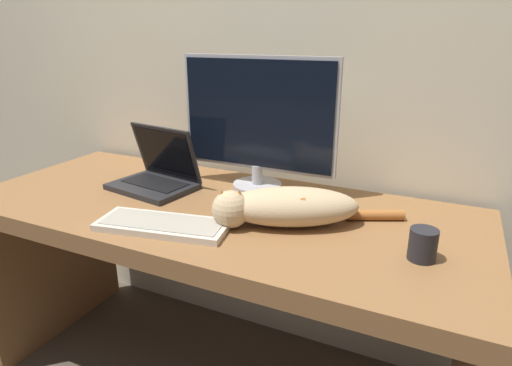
# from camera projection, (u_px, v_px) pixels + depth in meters

# --- Properties ---
(wall_back) EXTENTS (6.40, 0.06, 2.60)m
(wall_back) POSITION_uv_depth(u_px,v_px,m) (266.00, 30.00, 1.60)
(wall_back) COLOR beige
(wall_back) RESTS_ON ground_plane
(desk) EXTENTS (1.72, 0.72, 0.75)m
(desk) POSITION_uv_depth(u_px,v_px,m) (215.00, 244.00, 1.47)
(desk) COLOR olive
(desk) RESTS_ON ground_plane
(monitor) EXTENTS (0.58, 0.18, 0.47)m
(monitor) POSITION_uv_depth(u_px,v_px,m) (258.00, 122.00, 1.50)
(monitor) COLOR #B2B2B7
(monitor) RESTS_ON desk
(laptop) EXTENTS (0.33, 0.26, 0.22)m
(laptop) POSITION_uv_depth(u_px,v_px,m) (157.00, 175.00, 1.58)
(laptop) COLOR #232326
(laptop) RESTS_ON desk
(external_keyboard) EXTENTS (0.41, 0.21, 0.02)m
(external_keyboard) POSITION_uv_depth(u_px,v_px,m) (163.00, 225.00, 1.25)
(external_keyboard) COLOR beige
(external_keyboard) RESTS_ON desk
(cat) EXTENTS (0.53, 0.35, 0.12)m
(cat) POSITION_uv_depth(u_px,v_px,m) (285.00, 206.00, 1.26)
(cat) COLOR #D1B284
(cat) RESTS_ON desk
(coffee_mug) EXTENTS (0.07, 0.07, 0.08)m
(coffee_mug) POSITION_uv_depth(u_px,v_px,m) (423.00, 245.00, 1.07)
(coffee_mug) COLOR #232328
(coffee_mug) RESTS_ON desk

